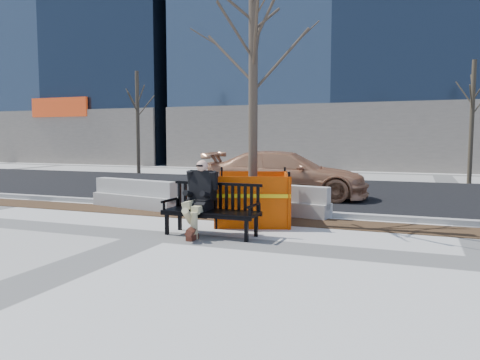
{
  "coord_description": "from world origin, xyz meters",
  "views": [
    {
      "loc": [
        4.9,
        -8.05,
        1.99
      ],
      "look_at": [
        1.45,
        1.05,
        1.1
      ],
      "focal_mm": 34.9,
      "sensor_mm": 36.0,
      "label": 1
    }
  ],
  "objects_px": {
    "seated_man": "(200,234)",
    "jersey_barrier_right": "(278,214)",
    "tree_fence": "(253,223)",
    "sedan": "(286,198)",
    "jersey_barrier_left": "(135,208)",
    "bench": "(211,236)"
  },
  "relations": [
    {
      "from": "seated_man",
      "to": "jersey_barrier_right",
      "type": "xyz_separation_m",
      "value": [
        0.82,
        2.91,
        0.0
      ]
    },
    {
      "from": "tree_fence",
      "to": "sedan",
      "type": "distance_m",
      "value": 4.62
    },
    {
      "from": "seated_man",
      "to": "tree_fence",
      "type": "distance_m",
      "value": 1.7
    },
    {
      "from": "jersey_barrier_left",
      "to": "jersey_barrier_right",
      "type": "height_order",
      "value": "jersey_barrier_left"
    },
    {
      "from": "seated_man",
      "to": "bench",
      "type": "bearing_deg",
      "value": -11.24
    },
    {
      "from": "sedan",
      "to": "jersey_barrier_right",
      "type": "bearing_deg",
      "value": -174.68
    },
    {
      "from": "tree_fence",
      "to": "jersey_barrier_right",
      "type": "height_order",
      "value": "tree_fence"
    },
    {
      "from": "bench",
      "to": "jersey_barrier_right",
      "type": "xyz_separation_m",
      "value": [
        0.55,
        2.98,
        0.0
      ]
    },
    {
      "from": "jersey_barrier_left",
      "to": "tree_fence",
      "type": "bearing_deg",
      "value": -3.26
    },
    {
      "from": "bench",
      "to": "tree_fence",
      "type": "height_order",
      "value": "tree_fence"
    },
    {
      "from": "bench",
      "to": "jersey_barrier_right",
      "type": "bearing_deg",
      "value": 81.39
    },
    {
      "from": "jersey_barrier_right",
      "to": "sedan",
      "type": "bearing_deg",
      "value": 112.28
    },
    {
      "from": "seated_man",
      "to": "jersey_barrier_right",
      "type": "height_order",
      "value": "seated_man"
    },
    {
      "from": "seated_man",
      "to": "jersey_barrier_right",
      "type": "bearing_deg",
      "value": 76.06
    },
    {
      "from": "jersey_barrier_left",
      "to": "jersey_barrier_right",
      "type": "relative_size",
      "value": 1.03
    },
    {
      "from": "bench",
      "to": "sedan",
      "type": "height_order",
      "value": "sedan"
    },
    {
      "from": "bench",
      "to": "seated_man",
      "type": "xyz_separation_m",
      "value": [
        -0.27,
        0.06,
        0.0
      ]
    },
    {
      "from": "jersey_barrier_left",
      "to": "jersey_barrier_right",
      "type": "bearing_deg",
      "value": 15.73
    },
    {
      "from": "bench",
      "to": "seated_man",
      "type": "bearing_deg",
      "value": 168.76
    },
    {
      "from": "tree_fence",
      "to": "sedan",
      "type": "bearing_deg",
      "value": 95.65
    },
    {
      "from": "bench",
      "to": "seated_man",
      "type": "relative_size",
      "value": 1.32
    },
    {
      "from": "tree_fence",
      "to": "sedan",
      "type": "xyz_separation_m",
      "value": [
        -0.45,
        4.59,
        0.0
      ]
    }
  ]
}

